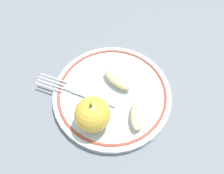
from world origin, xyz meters
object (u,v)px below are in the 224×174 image
(fork, at_px, (78,92))
(apple_red_whole, at_px, (94,116))
(apple_slice_back, at_px, (138,113))
(plate, at_px, (112,94))
(apple_slice_front, at_px, (117,79))

(fork, bearing_deg, apple_red_whole, 140.30)
(apple_slice_back, xyz_separation_m, fork, (-0.13, -0.04, -0.01))
(plate, height_order, fork, fork)
(apple_red_whole, xyz_separation_m, apple_slice_back, (0.05, 0.06, -0.02))
(apple_red_whole, height_order, apple_slice_back, apple_red_whole)
(apple_red_whole, bearing_deg, apple_slice_front, 105.37)
(plate, xyz_separation_m, apple_slice_back, (0.07, -0.01, 0.02))
(plate, bearing_deg, apple_slice_front, 105.88)
(apple_red_whole, height_order, fork, apple_red_whole)
(plate, relative_size, apple_red_whole, 3.30)
(plate, relative_size, apple_slice_front, 3.58)
(plate, xyz_separation_m, apple_slice_front, (-0.01, 0.03, 0.02))
(plate, height_order, apple_slice_front, apple_slice_front)
(apple_red_whole, bearing_deg, plate, 105.19)
(apple_red_whole, bearing_deg, fork, 160.27)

